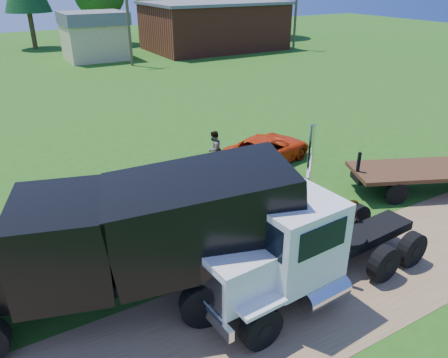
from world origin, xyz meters
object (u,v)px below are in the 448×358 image
flatbed_trailer (439,172)px  spectator_a (352,223)px  white_semi_tractor (289,247)px  black_dump_truck (140,236)px  orange_pickup (267,149)px

flatbed_trailer → spectator_a: 6.14m
white_semi_tractor → flatbed_trailer: 9.67m
white_semi_tractor → black_dump_truck: 3.93m
black_dump_truck → flatbed_trailer: (12.90, 0.40, -1.34)m
black_dump_truck → flatbed_trailer: size_ratio=1.22×
white_semi_tractor → orange_pickup: 9.54m
white_semi_tractor → spectator_a: bearing=12.1°
black_dump_truck → orange_pickup: black_dump_truck is taller
orange_pickup → flatbed_trailer: size_ratio=0.65×
flatbed_trailer → spectator_a: (-6.03, -1.15, 0.04)m
black_dump_truck → flatbed_trailer: bearing=18.6°
white_semi_tractor → spectator_a: 3.58m
white_semi_tractor → black_dump_truck: white_semi_tractor is taller
black_dump_truck → spectator_a: (6.87, -0.75, -1.30)m
orange_pickup → flatbed_trailer: flatbed_trailer is taller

